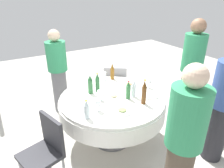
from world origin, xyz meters
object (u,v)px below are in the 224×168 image
(plate_outer, at_px, (114,97))
(person_east, at_px, (58,71))
(wine_glass_rear, at_px, (98,104))
(person_right, at_px, (191,70))
(bottle_amber_rear, at_px, (112,72))
(person_far, at_px, (223,105))
(bottle_green_front, at_px, (128,90))
(person_inner, at_px, (183,143))
(wine_glass_west, at_px, (104,74))
(wine_glass_front, at_px, (100,93))
(bottle_green_right, at_px, (90,85))
(dining_table, at_px, (112,106))
(wine_glass_inner, at_px, (149,82))
(chair_rear, at_px, (115,84))
(bottle_clear_east, at_px, (87,110))
(plate_near, at_px, (129,85))
(plate_mid, at_px, (110,84))
(bottle_green_inner, at_px, (98,83))
(bottle_clear_far, at_px, (134,89))
(bottle_brown_west, at_px, (144,93))
(chair_west, at_px, (46,148))
(plate_left, at_px, (122,111))

(plate_outer, bearing_deg, person_east, -162.54)
(wine_glass_rear, relative_size, person_right, 0.08)
(bottle_amber_rear, relative_size, person_far, 0.18)
(bottle_green_front, bearing_deg, person_inner, -7.44)
(bottle_amber_rear, xyz_separation_m, wine_glass_west, (-0.02, -0.14, -0.02))
(person_east, bearing_deg, wine_glass_front, -98.05)
(bottle_green_right, bearing_deg, dining_table, 39.35)
(wine_glass_inner, bearing_deg, plate_outer, -90.11)
(chair_rear, bearing_deg, bottle_amber_rear, -97.34)
(bottle_green_front, xyz_separation_m, chair_rear, (-0.91, 0.35, -0.34))
(chair_rear, bearing_deg, bottle_clear_east, -99.98)
(bottle_amber_rear, height_order, plate_near, bottle_amber_rear)
(wine_glass_west, bearing_deg, bottle_green_right, -51.89)
(plate_mid, bearing_deg, bottle_green_right, -75.25)
(bottle_green_right, distance_m, bottle_green_inner, 0.11)
(bottle_clear_east, height_order, bottle_clear_far, bottle_clear_far)
(wine_glass_rear, xyz_separation_m, chair_rear, (-0.98, 0.84, -0.32))
(dining_table, distance_m, bottle_brown_west, 0.54)
(bottle_clear_east, distance_m, person_far, 1.66)
(bottle_green_right, distance_m, plate_near, 0.64)
(dining_table, bearing_deg, plate_mid, 153.17)
(bottle_brown_west, relative_size, wine_glass_front, 2.41)
(person_far, height_order, chair_west, person_far)
(bottle_clear_east, distance_m, plate_near, 1.06)
(plate_outer, distance_m, plate_mid, 0.42)
(wine_glass_front, bearing_deg, bottle_amber_rear, 136.46)
(bottle_green_front, bearing_deg, wine_glass_west, 179.20)
(bottle_green_inner, distance_m, bottle_brown_west, 0.71)
(bottle_green_front, bearing_deg, bottle_amber_rear, 167.38)
(bottle_green_inner, height_order, plate_near, bottle_green_inner)
(bottle_brown_west, xyz_separation_m, plate_left, (0.03, -0.35, -0.15))
(bottle_amber_rear, xyz_separation_m, plate_near, (0.35, 0.10, -0.12))
(bottle_clear_east, xyz_separation_m, person_east, (-1.53, 0.13, -0.06))
(plate_mid, xyz_separation_m, person_inner, (1.59, -0.16, 0.09))
(bottle_clear_far, xyz_separation_m, bottle_green_front, (0.00, -0.10, 0.00))
(bottle_green_right, distance_m, person_right, 1.66)
(plate_outer, bearing_deg, plate_left, -14.70)
(bottle_brown_west, distance_m, chair_west, 1.34)
(wine_glass_rear, bearing_deg, bottle_green_inner, 154.03)
(bottle_amber_rear, bearing_deg, person_east, -134.68)
(person_right, xyz_separation_m, person_inner, (1.11, -1.39, -0.07))
(bottle_clear_far, xyz_separation_m, wine_glass_inner, (-0.12, 0.36, -0.02))
(wine_glass_inner, xyz_separation_m, person_right, (0.10, 0.78, 0.07))
(bottle_clear_far, height_order, bottle_green_inner, bottle_green_inner)
(plate_outer, relative_size, person_right, 0.13)
(wine_glass_west, xyz_separation_m, plate_mid, (0.20, 0.00, -0.10))
(wine_glass_front, bearing_deg, wine_glass_rear, -31.80)
(dining_table, distance_m, bottle_green_front, 0.35)
(plate_outer, height_order, person_far, person_far)
(wine_glass_front, bearing_deg, plate_mid, 133.86)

